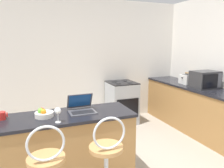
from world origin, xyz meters
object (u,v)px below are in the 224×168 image
at_px(laptop, 81,107).
at_px(mug_red, 2,116).
at_px(microwave, 205,80).
at_px(stove_range, 122,102).
at_px(storage_jar, 187,77).
at_px(toaster, 187,79).
at_px(wine_glass_tall, 58,111).
at_px(bar_stool_far, 107,167).
at_px(fruit_bowl, 44,114).

distance_m(laptop, mug_red, 0.88).
relative_size(microwave, stove_range, 0.53).
xyz_separation_m(microwave, storage_jar, (0.21, 0.72, -0.06)).
height_order(laptop, mug_red, laptop).
bearing_deg(microwave, toaster, 92.60).
distance_m(laptop, wine_glass_tall, 0.43).
distance_m(toaster, mug_red, 3.42).
xyz_separation_m(bar_stool_far, wine_glass_tall, (-0.40, 0.39, 0.51)).
distance_m(bar_stool_far, fruit_bowl, 0.92).
xyz_separation_m(laptop, wine_glass_tall, (-0.32, -0.28, 0.07)).
bearing_deg(wine_glass_tall, laptop, 41.07).
bearing_deg(wine_glass_tall, storage_jar, 26.88).
relative_size(laptop, mug_red, 3.07).
xyz_separation_m(microwave, stove_range, (-1.16, 1.12, -0.60)).
relative_size(bar_stool_far, storage_jar, 5.51).
bearing_deg(microwave, bar_stool_far, -153.61).
xyz_separation_m(stove_range, wine_glass_tall, (-1.59, -1.90, 0.56)).
distance_m(bar_stool_far, wine_glass_tall, 0.76).
xyz_separation_m(wine_glass_tall, fruit_bowl, (-0.13, 0.23, -0.08)).
bearing_deg(storage_jar, stove_range, 163.70).
relative_size(toaster, stove_range, 0.29).
relative_size(laptop, storage_jar, 1.64).
height_order(stove_range, wine_glass_tall, wine_glass_tall).
bearing_deg(bar_stool_far, storage_jar, 36.41).
distance_m(bar_stool_far, laptop, 0.80).
height_order(microwave, fruit_bowl, microwave).
bearing_deg(toaster, mug_red, -164.24).
height_order(microwave, toaster, microwave).
bearing_deg(bar_stool_far, stove_range, 62.54).
height_order(microwave, wine_glass_tall, microwave).
bearing_deg(fruit_bowl, laptop, 5.88).
bearing_deg(storage_jar, mug_red, -161.35).
xyz_separation_m(laptop, fruit_bowl, (-0.45, -0.05, -0.01)).
relative_size(stove_range, storage_jar, 4.71).
relative_size(laptop, wine_glass_tall, 1.91).
relative_size(bar_stool_far, fruit_bowl, 5.04).
relative_size(wine_glass_tall, fruit_bowl, 0.79).
relative_size(fruit_bowl, storage_jar, 1.09).
xyz_separation_m(bar_stool_far, stove_range, (1.19, 2.29, -0.05)).
distance_m(stove_range, storage_jar, 1.53).
distance_m(bar_stool_far, toaster, 2.88).
relative_size(stove_range, mug_red, 8.79).
distance_m(fruit_bowl, storage_jar, 3.34).
bearing_deg(laptop, mug_red, 177.67).
xyz_separation_m(stove_range, storage_jar, (1.37, -0.40, 0.54)).
bearing_deg(toaster, stove_range, 150.00).
xyz_separation_m(bar_stool_far, storage_jar, (2.56, 1.89, 0.49)).
bearing_deg(wine_glass_tall, bar_stool_far, -43.61).
xyz_separation_m(toaster, storage_jar, (0.23, 0.26, 0.00)).
height_order(wine_glass_tall, storage_jar, storage_jar).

